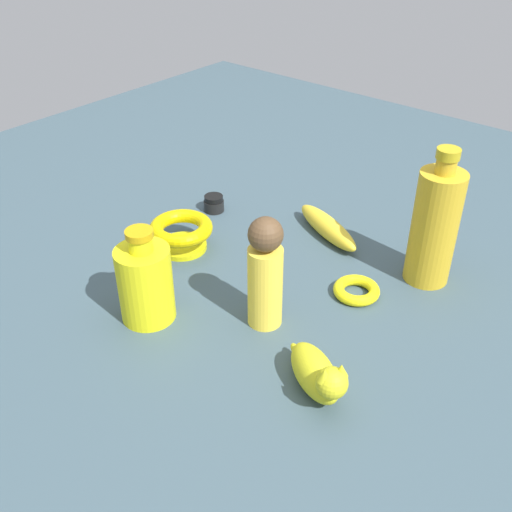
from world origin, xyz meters
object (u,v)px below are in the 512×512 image
bowl (181,231)px  bottle_tall (435,226)px  nail_polish_jar (214,203)px  person_figure_adult (265,273)px  cat_figurine (318,374)px  bangle (356,290)px  banana (328,227)px  bottle_short (145,282)px

bowl → bottle_tall: bearing=117.7°
nail_polish_jar → person_figure_adult: (0.22, 0.32, 0.08)m
cat_figurine → nail_polish_jar: cat_figurine is taller
bangle → cat_figurine: bearing=18.8°
banana → person_figure_adult: bearing=127.0°
bangle → cat_figurine: (0.23, 0.08, 0.03)m
bottle_short → banana: (-0.40, 0.08, -0.05)m
bangle → banana: (-0.13, -0.15, 0.01)m
nail_polish_jar → person_figure_adult: bearing=55.8°
nail_polish_jar → person_figure_adult: 0.39m
person_figure_adult → banana: person_figure_adult is taller
bangle → person_figure_adult: 0.20m
nail_polish_jar → banana: bearing=105.7°
bottle_short → cat_figurine: bearing=97.1°
cat_figurine → bottle_short: (0.04, -0.31, 0.03)m
bottle_short → nail_polish_jar: (-0.33, -0.16, -0.05)m
cat_figurine → person_figure_adult: 0.18m
cat_figurine → nail_polish_jar: (-0.29, -0.48, -0.02)m
bowl → banana: (-0.22, 0.19, -0.02)m
bowl → nail_polish_jar: size_ratio=2.78×
bangle → cat_figurine: cat_figurine is taller
cat_figurine → bottle_tall: bearing=-178.3°
cat_figurine → nail_polish_jar: 0.56m
bangle → banana: 0.20m
person_figure_adult → banana: 0.31m
person_figure_adult → bottle_tall: bottle_tall is taller
bottle_short → person_figure_adult: size_ratio=0.85×
bottle_short → bottle_tall: bearing=142.6°
bowl → bottle_tall: (-0.21, 0.41, 0.07)m
nail_polish_jar → banana: size_ratio=0.23×
bottle_short → person_figure_adult: (-0.11, 0.16, 0.03)m
bangle → nail_polish_jar: (-0.06, -0.40, 0.01)m
person_figure_adult → bottle_tall: 0.32m
bowl → bottle_short: bearing=30.6°
bottle_short → person_figure_adult: 0.19m
bangle → banana: banana is taller
bangle → bottle_tall: (-0.12, 0.07, 0.10)m
bottle_short → nail_polish_jar: bottle_short is taller
cat_figurine → nail_polish_jar: size_ratio=3.15×
cat_figurine → banana: (-0.36, -0.23, -0.01)m
bangle → nail_polish_jar: 0.40m
person_figure_adult → bottle_tall: (-0.28, 0.15, 0.01)m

